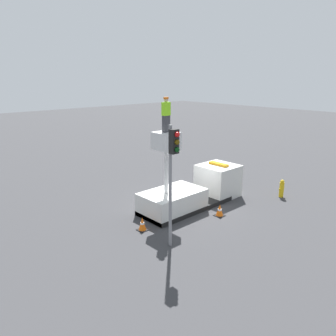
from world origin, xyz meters
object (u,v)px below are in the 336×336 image
object	(u,v)px
fire_hydrant	(282,189)
traffic_cone_rear	(142,224)
worker	(166,115)
traffic_light_pole	(173,163)
bucket_truck	(194,190)
traffic_cone_curbside	(220,211)

from	to	relation	value
fire_hydrant	traffic_cone_rear	distance (m)	9.52
worker	traffic_light_pole	distance (m)	3.82
traffic_cone_rear	bucket_truck	bearing A→B (deg)	7.92
traffic_cone_rear	traffic_cone_curbside	xyz separation A→B (m)	(4.14, -1.47, -0.02)
traffic_light_pole	fire_hydrant	distance (m)	9.80
bucket_truck	traffic_cone_rear	distance (m)	4.37
traffic_cone_curbside	traffic_light_pole	bearing A→B (deg)	-170.86
worker	traffic_cone_curbside	bearing A→B (deg)	-45.72
traffic_cone_rear	traffic_cone_curbside	size ratio (longest dim) A/B	1.05
worker	traffic_cone_rear	size ratio (longest dim) A/B	2.58
traffic_cone_rear	traffic_cone_curbside	distance (m)	4.39
bucket_truck	fire_hydrant	size ratio (longest dim) A/B	6.03
worker	traffic_cone_rear	xyz separation A→B (m)	(-2.12, -0.60, -5.10)
bucket_truck	fire_hydrant	world-z (taller)	bucket_truck
fire_hydrant	worker	bearing A→B (deg)	158.17
bucket_truck	fire_hydrant	distance (m)	5.72
bucket_truck	traffic_light_pole	distance (m)	5.87
bucket_truck	traffic_cone_rear	xyz separation A→B (m)	(-4.29, -0.60, -0.57)
worker	traffic_light_pole	world-z (taller)	worker
traffic_light_pole	traffic_cone_rear	distance (m)	4.10
worker	fire_hydrant	bearing A→B (deg)	-21.83
bucket_truck	traffic_light_pole	world-z (taller)	traffic_light_pole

